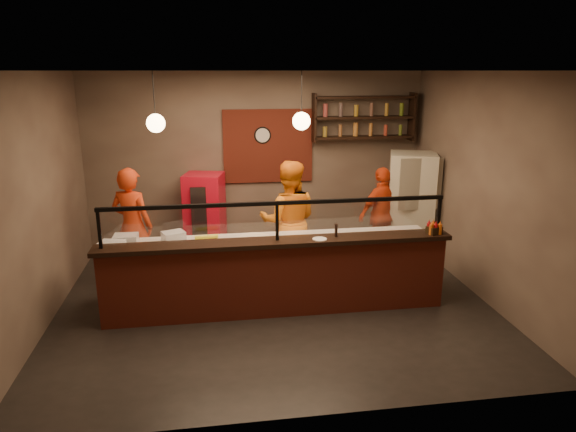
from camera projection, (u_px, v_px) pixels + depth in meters
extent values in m
plane|color=black|center=(275.00, 304.00, 7.30)|extent=(6.00, 6.00, 0.00)
plane|color=#342B28|center=(273.00, 71.00, 6.43)|extent=(6.00, 6.00, 0.00)
plane|color=#786858|center=(257.00, 163.00, 9.24)|extent=(6.00, 0.00, 6.00)
plane|color=#786858|center=(37.00, 203.00, 6.43)|extent=(0.00, 5.00, 5.00)
plane|color=#786858|center=(483.00, 187.00, 7.29)|extent=(0.00, 5.00, 5.00)
plane|color=#786858|center=(309.00, 260.00, 4.48)|extent=(6.00, 0.00, 6.00)
cube|color=maroon|center=(268.00, 146.00, 9.16)|extent=(1.60, 0.04, 1.30)
cube|color=maroon|center=(277.00, 280.00, 6.88)|extent=(4.60, 0.25, 1.00)
cube|color=black|center=(277.00, 242.00, 6.73)|extent=(4.70, 0.37, 0.06)
cube|color=gray|center=(273.00, 271.00, 7.37)|extent=(4.60, 0.75, 0.85)
cube|color=white|center=(273.00, 241.00, 7.25)|extent=(4.60, 0.75, 0.05)
cube|color=white|center=(277.00, 222.00, 6.66)|extent=(4.40, 0.02, 0.50)
cube|color=black|center=(277.00, 203.00, 6.59)|extent=(4.50, 0.05, 0.05)
cube|color=black|center=(99.00, 229.00, 6.34)|extent=(0.04, 0.04, 0.50)
cube|color=black|center=(277.00, 222.00, 6.66)|extent=(0.04, 0.04, 0.50)
cube|color=black|center=(439.00, 215.00, 6.97)|extent=(0.04, 0.04, 0.50)
cube|color=black|center=(363.00, 137.00, 9.22)|extent=(1.80, 0.28, 0.04)
cube|color=black|center=(364.00, 117.00, 9.12)|extent=(1.80, 0.28, 0.04)
cube|color=black|center=(364.00, 97.00, 9.03)|extent=(1.80, 0.28, 0.04)
cube|color=black|center=(314.00, 118.00, 8.99)|extent=(0.04, 0.28, 0.85)
cube|color=black|center=(412.00, 117.00, 9.25)|extent=(0.04, 0.28, 0.85)
cylinder|color=black|center=(262.00, 135.00, 9.08)|extent=(0.30, 0.04, 0.30)
cylinder|color=black|center=(154.00, 95.00, 6.48)|extent=(0.01, 0.01, 0.60)
sphere|color=#FED58C|center=(156.00, 123.00, 6.58)|extent=(0.24, 0.24, 0.24)
cylinder|color=black|center=(302.00, 94.00, 6.76)|extent=(0.01, 0.01, 0.60)
sphere|color=#FED58C|center=(301.00, 121.00, 6.85)|extent=(0.24, 0.24, 0.24)
imported|color=red|center=(132.00, 226.00, 7.84)|extent=(0.78, 0.67, 1.82)
imported|color=orange|center=(289.00, 221.00, 7.97)|extent=(1.02, 0.86, 1.90)
imported|color=#EA4516|center=(382.00, 215.00, 8.80)|extent=(1.04, 0.72, 1.64)
cube|color=beige|center=(411.00, 206.00, 8.96)|extent=(0.96, 0.93, 1.85)
cube|color=red|center=(205.00, 216.00, 9.00)|extent=(0.76, 0.72, 1.49)
cylinder|color=white|center=(254.00, 237.00, 7.33)|extent=(0.50, 0.50, 0.01)
cube|color=silver|center=(174.00, 237.00, 7.13)|extent=(0.36, 0.33, 0.15)
cube|color=silver|center=(126.00, 240.00, 6.96)|extent=(0.32, 0.26, 0.16)
cube|color=white|center=(112.00, 247.00, 6.70)|extent=(0.36, 0.32, 0.15)
cylinder|color=yellow|center=(206.00, 237.00, 7.27)|extent=(0.33, 0.09, 0.06)
cube|color=black|center=(434.00, 230.00, 6.97)|extent=(0.22, 0.19, 0.10)
cylinder|color=black|center=(336.00, 230.00, 6.84)|extent=(0.05, 0.05, 0.18)
cylinder|color=silver|center=(320.00, 239.00, 6.74)|extent=(0.20, 0.20, 0.01)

